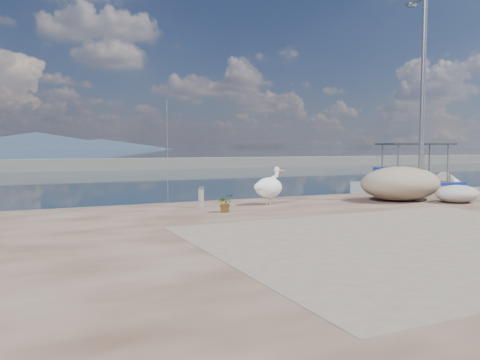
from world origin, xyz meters
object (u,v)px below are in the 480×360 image
at_px(boat_right, 413,189).
at_px(lamp_post, 422,106).
at_px(bollard_near, 201,196).
at_px(pelican, 269,187).

distance_m(boat_right, lamp_post, 8.89).
height_order(boat_right, bollard_near, boat_right).
bearing_deg(lamp_post, boat_right, 46.35).
relative_size(boat_right, bollard_near, 9.74).
relative_size(boat_right, lamp_post, 0.94).
xyz_separation_m(boat_right, pelican, (-10.90, -4.64, 0.84)).
bearing_deg(pelican, boat_right, 13.27).
bearing_deg(boat_right, bollard_near, -147.99).
xyz_separation_m(boat_right, bollard_near, (-13.20, -4.49, 0.63)).
height_order(pelican, bollard_near, pelican).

